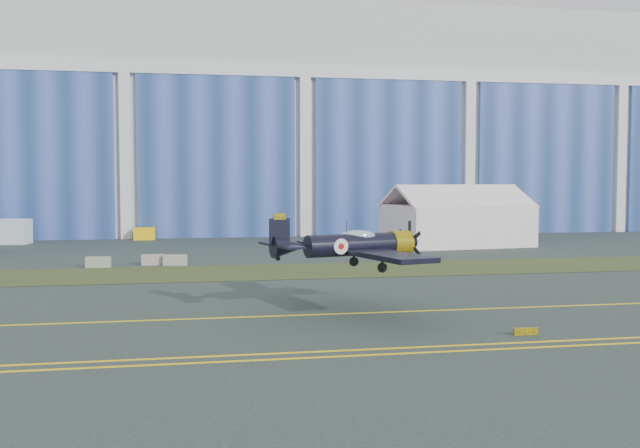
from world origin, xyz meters
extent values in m
plane|color=#2E3A36|center=(0.00, 0.00, 0.00)|extent=(260.00, 260.00, 0.00)
cube|color=#475128|center=(0.00, 14.00, 0.02)|extent=(260.00, 10.00, 0.02)
cube|color=silver|center=(0.00, 72.00, 15.00)|extent=(220.00, 45.00, 30.00)
cube|color=navy|center=(0.00, 49.20, 10.00)|extent=(220.00, 0.60, 20.00)
cube|color=silver|center=(0.00, 49.15, 20.60)|extent=(220.00, 0.70, 1.20)
cube|color=yellow|center=(0.00, -5.00, 0.01)|extent=(200.00, 0.20, 0.02)
cube|color=yellow|center=(0.00, -14.50, 0.01)|extent=(80.00, 0.20, 0.02)
cube|color=yellow|center=(0.00, -13.50, 0.01)|extent=(80.00, 0.20, 0.02)
cube|color=yellow|center=(22.00, -12.00, 0.17)|extent=(1.20, 0.15, 0.35)
cube|color=silver|center=(-13.50, 44.64, 1.40)|extent=(6.82, 3.72, 2.80)
cube|color=yellow|center=(2.15, 47.47, 0.74)|extent=(2.57, 1.65, 1.48)
cube|color=gray|center=(-0.37, 19.35, 0.45)|extent=(2.06, 0.84, 0.90)
cube|color=gray|center=(4.02, 20.39, 0.45)|extent=(2.02, 0.66, 0.90)
cube|color=gray|center=(5.84, 19.79, 0.45)|extent=(2.04, 0.75, 0.90)
camera|label=1|loc=(6.03, -44.15, 7.31)|focal=42.00mm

